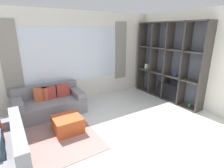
# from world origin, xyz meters

# --- Properties ---
(ground_plane) EXTENTS (16.00, 16.00, 0.00)m
(ground_plane) POSITION_xyz_m (0.00, 0.00, 0.00)
(ground_plane) COLOR silver
(wall_back) EXTENTS (6.61, 0.11, 2.70)m
(wall_back) POSITION_xyz_m (0.00, 3.24, 1.36)
(wall_back) COLOR silver
(wall_back) RESTS_ON ground_plane
(wall_right) EXTENTS (0.07, 4.41, 2.70)m
(wall_right) POSITION_xyz_m (2.74, 1.60, 1.35)
(wall_right) COLOR silver
(wall_right) RESTS_ON ground_plane
(area_rug) EXTENTS (2.05, 2.13, 0.01)m
(area_rug) POSITION_xyz_m (-1.36, 1.65, 0.01)
(area_rug) COLOR gray
(area_rug) RESTS_ON ground_plane
(shelving_unit) EXTENTS (0.37, 2.44, 2.39)m
(shelving_unit) POSITION_xyz_m (2.56, 1.84, 1.16)
(shelving_unit) COLOR #515660
(shelving_unit) RESTS_ON ground_plane
(couch_main) EXTENTS (1.74, 0.93, 0.73)m
(couch_main) POSITION_xyz_m (-0.94, 2.73, 0.28)
(couch_main) COLOR gray
(couch_main) RESTS_ON ground_plane
(ottoman) EXTENTS (0.59, 0.57, 0.35)m
(ottoman) POSITION_xyz_m (-0.84, 1.61, 0.17)
(ottoman) COLOR #B74C23
(ottoman) RESTS_ON ground_plane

